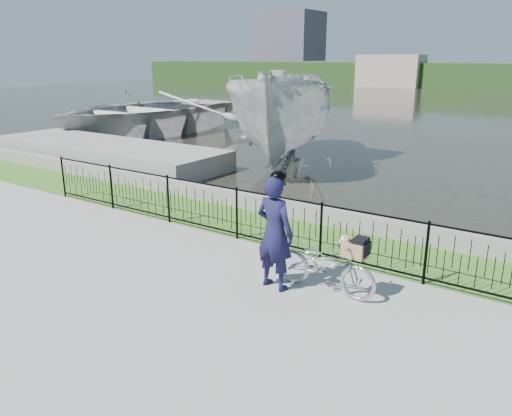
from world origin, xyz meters
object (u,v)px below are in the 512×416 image
Objects in this scene: bicycle_rig at (326,264)px; boat_far at (146,112)px; boat_near at (286,112)px; dock at (105,152)px; cyclist at (275,232)px.

boat_far reaches higher than bicycle_rig.
bicycle_rig is 10.56m from boat_near.
bicycle_rig reaches higher than dock.
cyclist is at bearing -37.43° from boat_far.
dock is at bearing -148.61° from boat_near.
boat_far reaches higher than cyclist.
boat_far is (-15.65, 11.04, 0.61)m from bicycle_rig.
cyclist is (-0.79, -0.34, 0.52)m from bicycle_rig.
boat_far is at bearing 123.59° from dock.
cyclist is 18.72m from boat_far.
cyclist reaches higher than bicycle_rig.
dock is 0.92× the size of boat_far.
dock is 1.06× the size of boat_near.
boat_far reaches higher than dock.
bicycle_rig is (11.71, -5.10, 0.13)m from dock.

